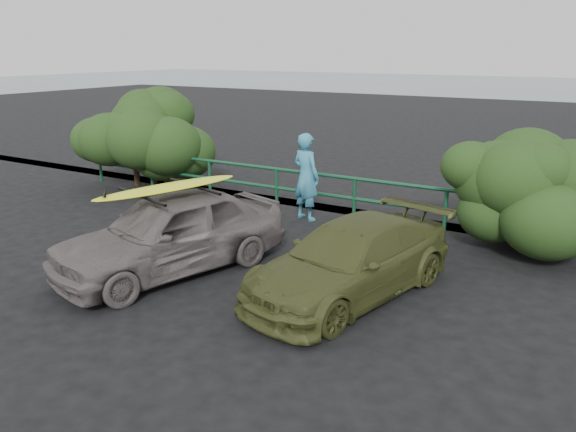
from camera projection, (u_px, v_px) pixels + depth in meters
name	position (u px, v px, depth m)	size (l,w,h in m)	color
ground	(164.00, 294.00, 8.80)	(80.00, 80.00, 0.00)	black
ocean	(563.00, 86.00, 58.30)	(200.00, 200.00, 0.00)	slate
guardrail	(314.00, 194.00, 12.78)	(14.00, 0.08, 1.04)	#154C2E
shrub_left	(166.00, 145.00, 15.26)	(3.20, 2.40, 2.41)	#244117
shrub_right	(560.00, 198.00, 10.62)	(3.20, 2.40, 1.98)	#244117
sedan	(171.00, 232.00, 9.55)	(1.65, 4.11, 1.40)	#625957
olive_vehicle	(351.00, 260.00, 8.65)	(1.61, 3.96, 1.15)	#41481F
man	(306.00, 177.00, 12.44)	(0.71, 0.47, 1.95)	teal
roof_rack	(169.00, 191.00, 9.35)	(1.53, 1.07, 0.05)	black
surfboard	(168.00, 187.00, 9.33)	(0.56, 2.68, 0.08)	yellow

